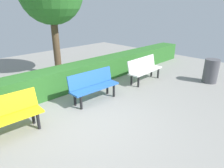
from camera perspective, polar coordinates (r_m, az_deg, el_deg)
name	(u,v)px	position (r m, az deg, el deg)	size (l,w,h in m)	color
ground_plane	(83,123)	(4.79, -8.28, -11.17)	(16.54, 16.54, 0.00)	gray
bench_white	(144,68)	(7.30, 9.27, 4.49)	(1.59, 0.52, 0.86)	white
bench_blue	(93,85)	(5.68, -5.40, -0.21)	(1.51, 0.51, 0.86)	blue
bench_yellow	(4,115)	(4.67, -28.68, -7.90)	(1.49, 0.53, 0.86)	yellow
hedge_row	(71,77)	(6.72, -11.89, 1.95)	(12.54, 0.75, 0.76)	#2D6B28
trash_bin	(211,71)	(7.93, 26.65, 3.40)	(0.50, 0.50, 0.85)	#4C4C51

